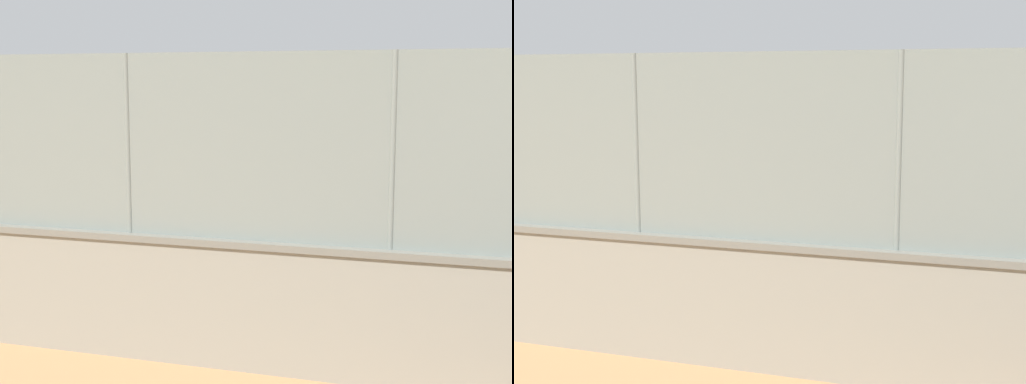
# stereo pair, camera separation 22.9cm
# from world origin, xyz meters

# --- Properties ---
(ground_plane) EXTENTS (260.00, 260.00, 0.00)m
(ground_plane) POSITION_xyz_m (0.00, 0.00, 0.00)
(ground_plane) COLOR tan
(perimeter_wall) EXTENTS (31.52, 1.40, 1.54)m
(perimeter_wall) POSITION_xyz_m (-2.80, 12.23, 0.78)
(perimeter_wall) COLOR gray
(perimeter_wall) RESTS_ON ground_plane
(fence_panel_on_wall) EXTENTS (30.95, 1.13, 2.12)m
(fence_panel_on_wall) POSITION_xyz_m (-2.80, 12.23, 2.60)
(fence_panel_on_wall) COLOR gray
(fence_panel_on_wall) RESTS_ON perimeter_wall
(player_crossing_court) EXTENTS (1.26, 0.75, 1.60)m
(player_crossing_court) POSITION_xyz_m (-1.35, 10.07, 0.94)
(player_crossing_court) COLOR #591919
(player_crossing_court) RESTS_ON ground_plane
(player_near_wall_returning) EXTENTS (0.89, 0.97, 1.67)m
(player_near_wall_returning) POSITION_xyz_m (3.17, 1.68, 0.99)
(player_near_wall_returning) COLOR navy
(player_near_wall_returning) RESTS_ON ground_plane
(sports_ball) EXTENTS (0.21, 0.21, 0.21)m
(sports_ball) POSITION_xyz_m (-0.67, 11.78, 0.10)
(sports_ball) COLOR yellow
(sports_ball) RESTS_ON ground_plane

